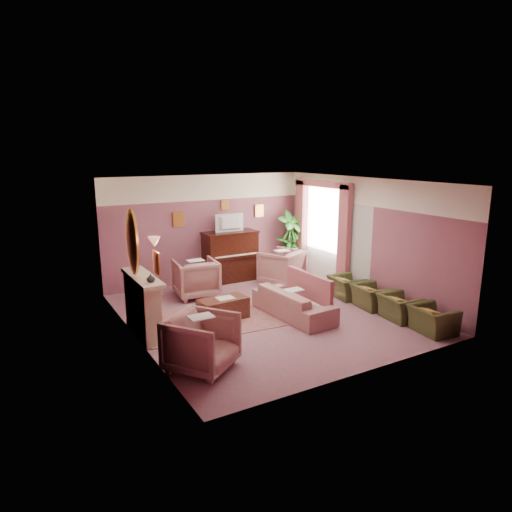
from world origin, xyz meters
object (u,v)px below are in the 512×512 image
floral_armchair_front (202,340)px  olive_chair_c (371,293)px  olive_chair_a (433,316)px  coffee_table (223,309)px  side_table (288,260)px  floral_armchair_right (282,265)px  piano (230,257)px  olive_chair_d (347,284)px  sofa (293,298)px  olive_chair_b (400,303)px  floral_armchair_left (196,276)px  television (231,222)px

floral_armchair_front → olive_chair_c: 4.48m
floral_armchair_front → olive_chair_a: bearing=-10.5°
olive_chair_a → coffee_table: bearing=140.3°
olive_chair_c → side_table: size_ratio=1.13×
floral_armchair_right → side_table: (0.79, 0.87, -0.15)m
piano → olive_chair_d: (1.72, -2.67, -0.31)m
sofa → olive_chair_a: (1.79, -2.07, -0.06)m
floral_armchair_front → olive_chair_b: floral_armchair_front is taller
piano → floral_armchair_front: size_ratio=1.41×
floral_armchair_left → olive_chair_b: size_ratio=1.25×
sofa → olive_chair_a: size_ratio=2.53×
olive_chair_a → side_table: (0.09, 5.06, 0.01)m
floral_armchair_right → olive_chair_b: (0.70, -3.37, -0.15)m
piano → sofa: piano is taller
olive_chair_a → olive_chair_d: size_ratio=1.00×
coffee_table → sofa: sofa is taller
piano → floral_armchair_left: bearing=-148.5°
coffee_table → side_table: (3.25, 2.44, 0.12)m
coffee_table → olive_chair_b: (3.15, -1.80, 0.12)m
olive_chair_c → sofa: bearing=166.5°
floral_armchair_front → olive_chair_b: (4.40, 0.01, -0.15)m
piano → olive_chair_b: piano is taller
piano → coffee_table: 2.92m
floral_armchair_left → coffee_table: bearing=-93.8°
sofa → olive_chair_c: bearing=-13.5°
floral_armchair_front → olive_chair_d: bearing=20.5°
floral_armchair_left → television: bearing=29.9°
television → olive_chair_c: (1.72, -3.44, -1.26)m
television → floral_armchair_right: (1.02, -0.89, -1.10)m
piano → television: size_ratio=1.75×
sofa → olive_chair_d: (1.79, 0.39, -0.06)m
piano → floral_armchair_left: (-1.32, -0.81, -0.15)m
olive_chair_c → floral_armchair_front: bearing=-169.3°
side_table → floral_armchair_right: bearing=-132.3°
floral_armchair_left → olive_chair_d: size_ratio=1.25×
floral_armchair_front → olive_chair_d: (4.40, 1.65, -0.15)m
olive_chair_d → olive_chair_b: bearing=-90.0°
olive_chair_b → olive_chair_a: bearing=-90.0°
television → floral_armchair_front: 5.16m
olive_chair_a → olive_chair_d: 2.46m
floral_armchair_front → olive_chair_d: floral_armchair_front is taller
side_table → coffee_table: bearing=-143.1°
coffee_table → olive_chair_a: size_ratio=1.26×
piano → olive_chair_d: bearing=-57.2°
floral_armchair_right → side_table: floral_armchair_right is taller
olive_chair_a → olive_chair_b: 0.82m
olive_chair_c → side_table: bearing=88.5°
floral_armchair_front → olive_chair_c: (4.40, 0.83, -0.15)m
floral_armchair_front → olive_chair_a: size_ratio=1.25×
piano → sofa: bearing=-91.3°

